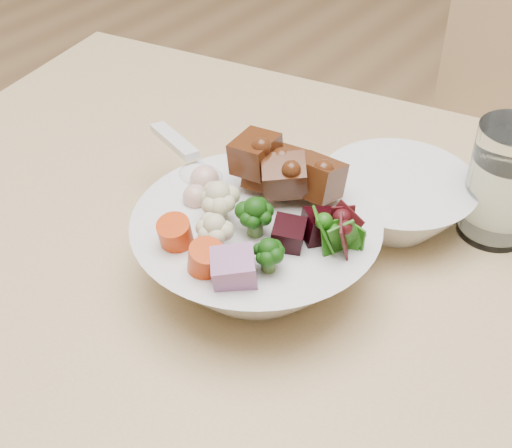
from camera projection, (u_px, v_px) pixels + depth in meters
name	position (u px, v px, depth m)	size (l,w,h in m)	color
dining_table	(467.00, 395.00, 0.70)	(1.59, 1.07, 0.69)	tan
food_bowl	(259.00, 244.00, 0.71)	(0.24, 0.24, 0.13)	silver
soup_spoon	(194.00, 167.00, 0.76)	(0.15, 0.09, 0.03)	silver
water_glass	(503.00, 186.00, 0.75)	(0.08, 0.08, 0.13)	white
side_bowl	(396.00, 201.00, 0.78)	(0.17, 0.17, 0.06)	silver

